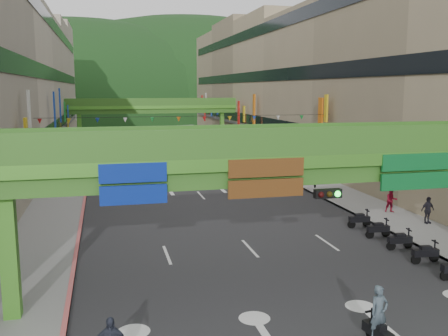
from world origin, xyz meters
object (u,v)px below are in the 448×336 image
overpass_near (320,173)px  pedestrian_red (391,202)px  car_yellow (159,148)px  car_silver (107,141)px  scooter_rider_mid (208,174)px  scooter_rider_near (379,319)px

overpass_near → pedestrian_red: overpass_near is taller
overpass_near → car_yellow: overpass_near is taller
car_silver → car_yellow: size_ratio=1.16×
pedestrian_red → car_silver: bearing=123.5°
scooter_rider_mid → pedestrian_red: bearing=-53.2°
car_silver → car_yellow: car_silver is taller
overpass_near → car_silver: overpass_near is taller
car_silver → scooter_rider_near: bearing=-85.5°
scooter_rider_mid → car_silver: scooter_rider_mid is taller
car_silver → pedestrian_red: size_ratio=2.46×
scooter_rider_mid → car_yellow: bearing=93.9°
car_yellow → pedestrian_red: size_ratio=2.12×
scooter_rider_mid → overpass_near: bearing=-91.2°
overpass_near → pedestrian_red: 16.27m
scooter_rider_mid → car_silver: (-8.46, 33.82, -0.33)m
car_yellow → scooter_rider_near: bearing=-86.7°
scooter_rider_near → car_yellow: (-1.36, 53.73, -0.41)m
scooter_rider_near → car_yellow: scooter_rider_near is taller
scooter_rider_near → pedestrian_red: (10.38, 15.90, -0.18)m
scooter_rider_mid → car_yellow: size_ratio=0.55×
scooter_rider_mid → pedestrian_red: size_ratio=1.17×
pedestrian_red → car_yellow: bearing=119.3°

